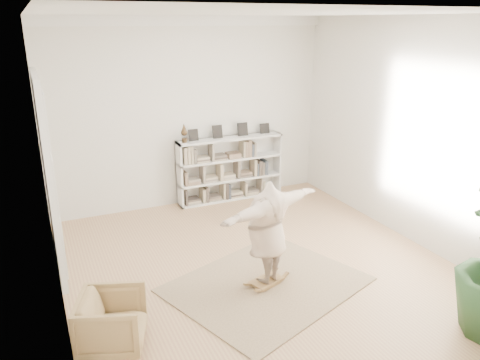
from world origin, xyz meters
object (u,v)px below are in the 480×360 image
(bookshelf, at_px, (230,169))
(armchair, at_px, (112,322))
(rocker_board, at_px, (266,281))
(person, at_px, (268,230))

(bookshelf, distance_m, armchair, 4.85)
(bookshelf, bearing_deg, rocker_board, -104.72)
(bookshelf, bearing_deg, person, -104.72)
(armchair, distance_m, rocker_board, 2.23)
(bookshelf, relative_size, rocker_board, 4.15)
(bookshelf, bearing_deg, armchair, -129.01)
(armchair, bearing_deg, person, -58.58)
(rocker_board, height_order, person, person)
(armchair, xyz_separation_m, person, (2.17, 0.44, 0.52))
(rocker_board, relative_size, person, 0.30)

